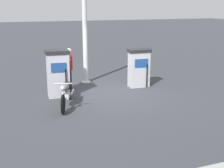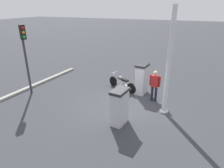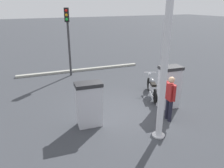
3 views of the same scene
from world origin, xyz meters
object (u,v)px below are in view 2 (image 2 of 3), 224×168
Objects in this scene: attendant_person at (155,84)px; roadside_traffic_light at (25,48)px; fuel_pump_near at (141,79)px; fuel_pump_far at (120,107)px; motorcycle_near_pump at (122,82)px; canopy_support_pole at (169,65)px.

roadside_traffic_light reaches higher than attendant_person.
fuel_pump_far is at bearing 90.00° from fuel_pump_near.
motorcycle_near_pump is at bearing -150.41° from roadside_traffic_light.
roadside_traffic_light is at bearing 7.07° from canopy_support_pole.
attendant_person is (-0.86, -2.65, 0.14)m from fuel_pump_far.
roadside_traffic_light reaches higher than motorcycle_near_pump.
fuel_pump_near is 3.32m from fuel_pump_far.
fuel_pump_near is 6.35m from roadside_traffic_light.
canopy_support_pole is (-1.54, 1.58, 1.40)m from fuel_pump_near.
fuel_pump_far is 5.94m from roadside_traffic_light.
fuel_pump_far is at bearing 171.36° from roadside_traffic_light.
fuel_pump_far is 0.80× the size of motorcycle_near_pump.
fuel_pump_near reaches higher than attendant_person.
canopy_support_pole is at bearing 134.34° from fuel_pump_near.
fuel_pump_near is at bearing -37.58° from attendant_person.
fuel_pump_far is 0.95× the size of attendant_person.
fuel_pump_near is 0.88× the size of motorcycle_near_pump.
fuel_pump_near is 0.36× the size of canopy_support_pole.
roadside_traffic_light reaches higher than fuel_pump_far.
roadside_traffic_light is at bearing 23.75° from fuel_pump_near.
attendant_person is (-0.86, 0.66, 0.07)m from fuel_pump_near.
motorcycle_near_pump is 0.52× the size of roadside_traffic_light.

